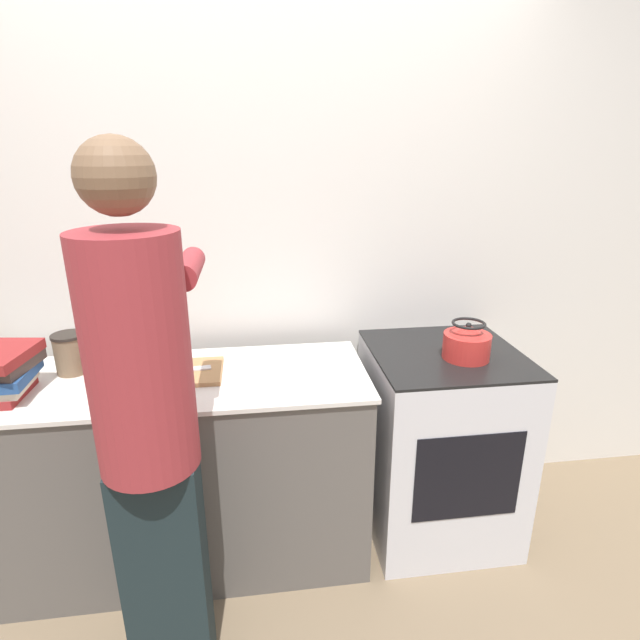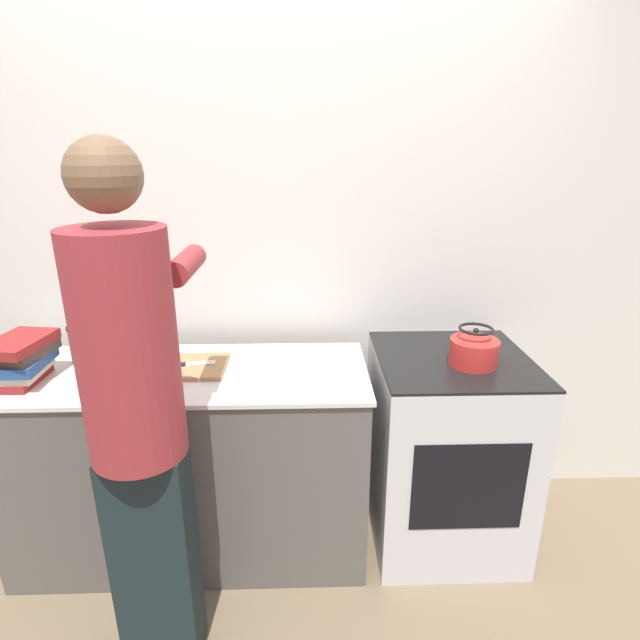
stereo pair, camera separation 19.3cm
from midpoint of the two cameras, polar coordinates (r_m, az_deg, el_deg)
name	(u,v)px [view 1 (the left image)]	position (r m, az deg, el deg)	size (l,w,h in m)	color
ground_plane	(278,593)	(2.39, -7.45, -28.60)	(12.00, 12.00, 0.00)	#7A664C
wall_back	(262,252)	(2.38, -9.02, 7.61)	(8.00, 0.05, 2.60)	silver
counter	(189,469)	(2.36, -17.15, -16.06)	(1.53, 0.60, 0.88)	#5B5651
oven	(439,441)	(2.46, 11.17, -13.52)	(0.65, 0.66, 0.91)	silver
person	(148,421)	(1.64, -22.39, -10.70)	(0.33, 0.57, 1.80)	black
cutting_board	(186,372)	(2.16, -17.58, -5.77)	(0.29, 0.26, 0.02)	#A87A4C
knife	(185,370)	(2.15, -17.71, -5.50)	(0.20, 0.06, 0.01)	silver
kettle	(467,343)	(2.18, 14.03, -2.62)	(0.20, 0.20, 0.16)	red
bowl_prep	(110,368)	(2.21, -25.20, -5.08)	(0.18, 0.18, 0.09)	#9E4738
canister_jar	(71,353)	(2.33, -28.79, -3.39)	(0.13, 0.13, 0.17)	#756047
book_stack	(2,372)	(2.24, -34.72, -4.97)	(0.25, 0.29, 0.19)	maroon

